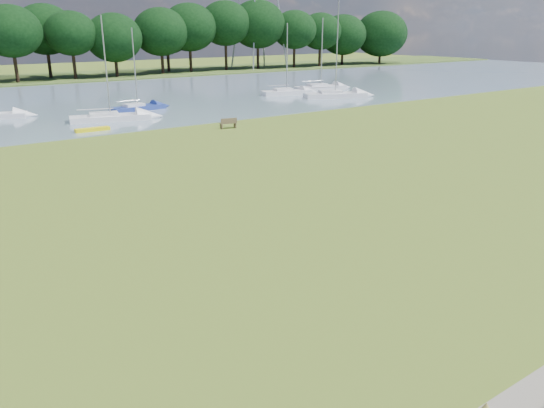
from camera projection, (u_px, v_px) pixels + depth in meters
ground at (234, 227)px, 21.69m from camera, size 220.00×220.00×0.00m
river at (22, 106)px, 54.30m from camera, size 220.00×40.00×0.10m
riverbank_bench at (228, 123)px, 42.43m from camera, size 1.41×0.60×0.84m
kayak at (92, 129)px, 41.16m from camera, size 2.64×0.68×0.26m
tree_line at (23, 31)px, 75.51m from camera, size 153.86×9.97×12.07m
sailboat_0 at (320, 86)px, 67.44m from camera, size 6.92×2.88×8.74m
sailboat_1 at (335, 93)px, 60.36m from camera, size 7.34×4.57×10.70m
sailboat_2 at (137, 106)px, 51.13m from camera, size 5.53×2.32×7.62m
sailboat_3 at (286, 91)px, 62.94m from camera, size 6.30×2.88×8.10m
sailboat_5 at (110, 115)px, 45.70m from camera, size 6.97×3.45×8.64m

